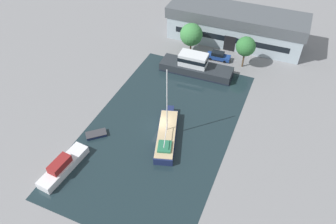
% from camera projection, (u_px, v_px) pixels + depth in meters
% --- Properties ---
extents(ground_plane, '(440.00, 440.00, 0.00)m').
position_uv_depth(ground_plane, '(161.00, 128.00, 52.78)').
color(ground_plane, slate).
extents(water_canal, '(22.04, 38.36, 0.01)m').
position_uv_depth(water_canal, '(161.00, 128.00, 52.78)').
color(water_canal, '#19282D').
rests_on(water_canal, ground).
extents(warehouse_building, '(29.35, 9.50, 7.11)m').
position_uv_depth(warehouse_building, '(236.00, 26.00, 70.14)').
color(warehouse_building, '#99A8B2').
rests_on(warehouse_building, ground).
extents(quay_tree_near_building, '(4.62, 4.62, 6.35)m').
position_uv_depth(quay_tree_near_building, '(191.00, 35.00, 66.59)').
color(quay_tree_near_building, brown).
rests_on(quay_tree_near_building, ground).
extents(quay_tree_by_water, '(3.77, 3.77, 6.46)m').
position_uv_depth(quay_tree_by_water, '(246.00, 46.00, 62.28)').
color(quay_tree_by_water, brown).
rests_on(quay_tree_by_water, ground).
extents(parked_car, '(4.83, 2.01, 1.68)m').
position_uv_depth(parked_car, '(218.00, 56.00, 66.60)').
color(parked_car, navy).
rests_on(parked_car, ground).
extents(sailboat_moored, '(5.83, 11.78, 12.54)m').
position_uv_depth(sailboat_moored, '(167.00, 135.00, 50.63)').
color(sailboat_moored, '#19234C').
rests_on(sailboat_moored, water_canal).
extents(motor_cruiser, '(14.19, 4.61, 3.96)m').
position_uv_depth(motor_cruiser, '(195.00, 66.00, 63.00)').
color(motor_cruiser, '#23282D').
rests_on(motor_cruiser, water_canal).
extents(small_dinghy, '(3.43, 3.30, 0.50)m').
position_uv_depth(small_dinghy, '(96.00, 134.00, 51.36)').
color(small_dinghy, '#19234C').
rests_on(small_dinghy, water_canal).
extents(cabin_boat, '(2.98, 8.65, 2.29)m').
position_uv_depth(cabin_boat, '(63.00, 166.00, 46.05)').
color(cabin_boat, silver).
rests_on(cabin_boat, water_canal).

